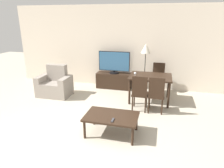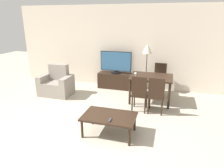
# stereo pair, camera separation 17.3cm
# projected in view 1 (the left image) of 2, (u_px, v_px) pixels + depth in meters

# --- Properties ---
(ground_plane) EXTENTS (18.00, 18.00, 0.00)m
(ground_plane) POSITION_uv_depth(u_px,v_px,m) (70.00, 143.00, 3.83)
(ground_plane) COLOR #B2A893
(wall_back) EXTENTS (7.12, 0.06, 2.70)m
(wall_back) POSITION_uv_depth(u_px,v_px,m) (114.00, 47.00, 6.71)
(wall_back) COLOR beige
(wall_back) RESTS_ON ground_plane
(armchair) EXTENTS (0.97, 0.66, 0.93)m
(armchair) POSITION_uv_depth(u_px,v_px,m) (55.00, 85.00, 6.11)
(armchair) COLOR gray
(armchair) RESTS_ON ground_plane
(tv_stand) EXTENTS (1.17, 0.42, 0.52)m
(tv_stand) POSITION_uv_depth(u_px,v_px,m) (114.00, 80.00, 6.78)
(tv_stand) COLOR black
(tv_stand) RESTS_ON ground_plane
(tv) EXTENTS (1.04, 0.32, 0.73)m
(tv) POSITION_uv_depth(u_px,v_px,m) (114.00, 62.00, 6.58)
(tv) COLOR black
(tv) RESTS_ON tv_stand
(coffee_table) EXTENTS (1.06, 0.68, 0.42)m
(coffee_table) POSITION_uv_depth(u_px,v_px,m) (111.00, 117.00, 4.02)
(coffee_table) COLOR black
(coffee_table) RESTS_ON ground_plane
(dining_table) EXTENTS (1.16, 0.89, 0.74)m
(dining_table) POSITION_uv_depth(u_px,v_px,m) (150.00, 79.00, 5.60)
(dining_table) COLOR black
(dining_table) RESTS_ON ground_plane
(dining_chair_near) EXTENTS (0.40, 0.40, 0.95)m
(dining_chair_near) POSITION_uv_depth(u_px,v_px,m) (140.00, 92.00, 4.99)
(dining_chair_near) COLOR black
(dining_chair_near) RESTS_ON ground_plane
(dining_chair_far) EXTENTS (0.40, 0.40, 0.95)m
(dining_chair_far) POSITION_uv_depth(u_px,v_px,m) (158.00, 77.00, 6.28)
(dining_chair_far) COLOR black
(dining_chair_far) RESTS_ON ground_plane
(dining_chair_near_right) EXTENTS (0.40, 0.40, 0.95)m
(dining_chair_near_right) POSITION_uv_depth(u_px,v_px,m) (156.00, 93.00, 4.89)
(dining_chair_near_right) COLOR black
(dining_chair_near_right) RESTS_ON ground_plane
(floor_lamp) EXTENTS (0.29, 0.29, 1.55)m
(floor_lamp) POSITION_uv_depth(u_px,v_px,m) (146.00, 51.00, 6.04)
(floor_lamp) COLOR black
(floor_lamp) RESTS_ON ground_plane
(remote_primary) EXTENTS (0.04, 0.15, 0.02)m
(remote_primary) POSITION_uv_depth(u_px,v_px,m) (113.00, 120.00, 3.80)
(remote_primary) COLOR #38383D
(remote_primary) RESTS_ON coffee_table
(wine_glass_left) EXTENTS (0.07, 0.07, 0.15)m
(wine_glass_left) POSITION_uv_depth(u_px,v_px,m) (135.00, 74.00, 5.39)
(wine_glass_left) COLOR silver
(wine_glass_left) RESTS_ON dining_table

